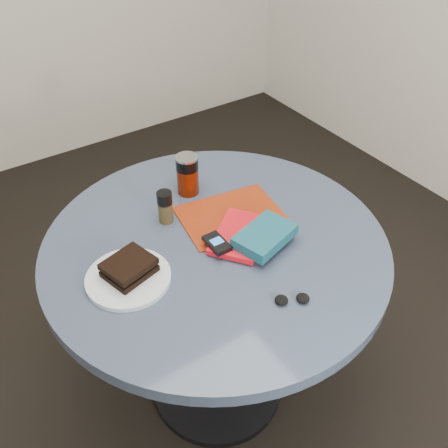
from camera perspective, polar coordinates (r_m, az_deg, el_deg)
ground at (r=2.02m, az=-0.74°, el=-18.15°), size 4.00×4.00×0.00m
table at (r=1.55m, az=-0.92°, el=-6.48°), size 1.00×1.00×0.75m
plate at (r=1.35m, az=-10.87°, el=-6.10°), size 0.23×0.23×0.01m
sandwich at (r=1.33m, az=-10.80°, el=-4.89°), size 0.14×0.13×0.04m
soda_can at (r=1.60m, az=-4.19°, el=5.64°), size 0.09×0.09×0.13m
pepper_grinder at (r=1.49m, az=-6.73°, el=1.97°), size 0.06×0.06×0.10m
magazine at (r=1.53m, az=0.81°, el=0.97°), size 0.33×0.27×0.01m
red_book at (r=1.44m, az=1.89°, el=-1.27°), size 0.25×0.23×0.02m
novel at (r=1.40m, az=4.68°, el=-1.38°), size 0.20×0.16×0.03m
mp3_player at (r=1.39m, az=-0.83°, el=-2.20°), size 0.05×0.09×0.02m
headphones at (r=1.28m, az=7.79°, el=-8.51°), size 0.10×0.07×0.02m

